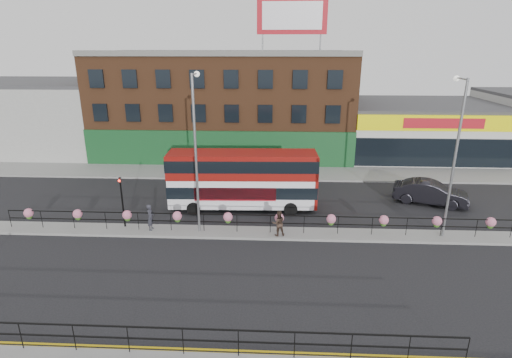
{
  "coord_description": "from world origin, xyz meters",
  "views": [
    {
      "loc": [
        1.19,
        -21.69,
        10.78
      ],
      "look_at": [
        0.0,
        3.0,
        2.5
      ],
      "focal_mm": 28.0,
      "sensor_mm": 36.0,
      "label": 1
    }
  ],
  "objects_px": {
    "car": "(430,193)",
    "lamp_column_west": "(196,141)",
    "lamp_column_east": "(455,146)",
    "double_decker_bus": "(243,175)",
    "pedestrian_a": "(151,217)",
    "pedestrian_b": "(278,223)"
  },
  "relations": [
    {
      "from": "car",
      "to": "lamp_column_west",
      "type": "height_order",
      "value": "lamp_column_west"
    },
    {
      "from": "lamp_column_east",
      "to": "lamp_column_west",
      "type": "bearing_deg",
      "value": -179.86
    },
    {
      "from": "double_decker_bus",
      "to": "lamp_column_east",
      "type": "distance_m",
      "value": 12.96
    },
    {
      "from": "car",
      "to": "double_decker_bus",
      "type": "bearing_deg",
      "value": 117.19
    },
    {
      "from": "pedestrian_a",
      "to": "double_decker_bus",
      "type": "bearing_deg",
      "value": -50.32
    },
    {
      "from": "car",
      "to": "pedestrian_b",
      "type": "relative_size",
      "value": 3.45
    },
    {
      "from": "pedestrian_b",
      "to": "lamp_column_west",
      "type": "bearing_deg",
      "value": -20.03
    },
    {
      "from": "pedestrian_a",
      "to": "lamp_column_east",
      "type": "distance_m",
      "value": 17.97
    },
    {
      "from": "double_decker_bus",
      "to": "pedestrian_b",
      "type": "xyz_separation_m",
      "value": [
        2.39,
        -4.29,
        -1.56
      ]
    },
    {
      "from": "double_decker_bus",
      "to": "pedestrian_b",
      "type": "height_order",
      "value": "double_decker_bus"
    },
    {
      "from": "double_decker_bus",
      "to": "pedestrian_b",
      "type": "relative_size",
      "value": 6.53
    },
    {
      "from": "car",
      "to": "pedestrian_b",
      "type": "xyz_separation_m",
      "value": [
        -10.86,
        -5.91,
        0.09
      ]
    },
    {
      "from": "pedestrian_b",
      "to": "lamp_column_west",
      "type": "relative_size",
      "value": 0.17
    },
    {
      "from": "double_decker_bus",
      "to": "pedestrian_a",
      "type": "height_order",
      "value": "double_decker_bus"
    },
    {
      "from": "pedestrian_a",
      "to": "lamp_column_west",
      "type": "height_order",
      "value": "lamp_column_west"
    },
    {
      "from": "pedestrian_b",
      "to": "car",
      "type": "bearing_deg",
      "value": -164.14
    },
    {
      "from": "double_decker_bus",
      "to": "pedestrian_b",
      "type": "bearing_deg",
      "value": -60.84
    },
    {
      "from": "lamp_column_west",
      "to": "lamp_column_east",
      "type": "distance_m",
      "value": 14.43
    },
    {
      "from": "car",
      "to": "pedestrian_a",
      "type": "relative_size",
      "value": 3.29
    },
    {
      "from": "pedestrian_b",
      "to": "lamp_column_east",
      "type": "height_order",
      "value": "lamp_column_east"
    },
    {
      "from": "lamp_column_east",
      "to": "double_decker_bus",
      "type": "bearing_deg",
      "value": 163.2
    },
    {
      "from": "lamp_column_east",
      "to": "pedestrian_a",
      "type": "bearing_deg",
      "value": -179.24
    }
  ]
}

